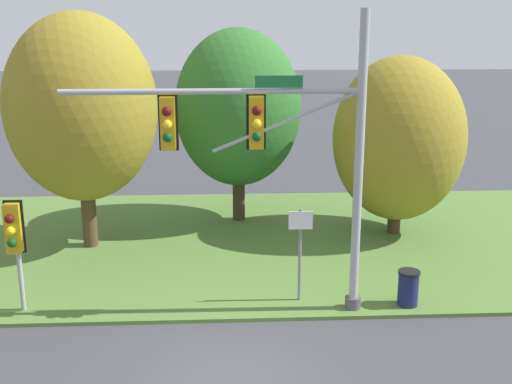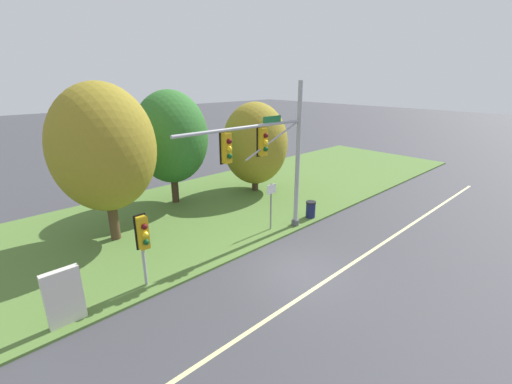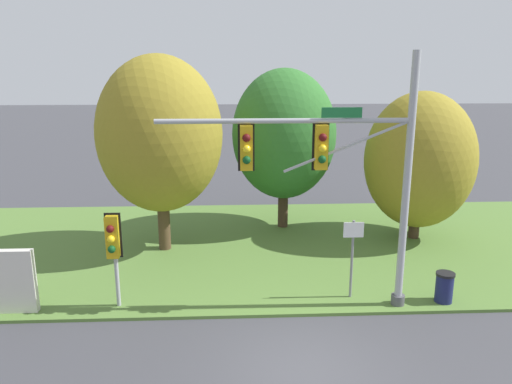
# 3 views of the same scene
# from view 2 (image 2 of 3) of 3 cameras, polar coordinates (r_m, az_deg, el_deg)

# --- Properties ---
(ground_plane) EXTENTS (160.00, 160.00, 0.00)m
(ground_plane) POSITION_cam_2_polar(r_m,az_deg,el_deg) (14.61, 7.29, -12.85)
(ground_plane) COLOR #3D3D42
(lane_stripe) EXTENTS (36.00, 0.16, 0.01)m
(lane_stripe) POSITION_cam_2_polar(r_m,az_deg,el_deg) (14.01, 11.20, -14.56)
(lane_stripe) COLOR beige
(lane_stripe) RESTS_ON ground
(grass_verge) EXTENTS (48.00, 11.50, 0.10)m
(grass_verge) POSITION_cam_2_polar(r_m,az_deg,el_deg) (20.20, -11.08, -3.65)
(grass_verge) COLOR #517533
(grass_verge) RESTS_ON ground
(traffic_signal_mast) EXTENTS (7.17, 0.49, 7.35)m
(traffic_signal_mast) POSITION_cam_2_polar(r_m,az_deg,el_deg) (15.77, 2.62, 6.67)
(traffic_signal_mast) COLOR #9EA0A5
(traffic_signal_mast) RESTS_ON grass_verge
(pedestrian_signal_near_kerb) EXTENTS (0.46, 0.55, 2.89)m
(pedestrian_signal_near_kerb) POSITION_cam_2_polar(r_m,az_deg,el_deg) (12.99, -18.30, -7.07)
(pedestrian_signal_near_kerb) COLOR #9EA0A5
(pedestrian_signal_near_kerb) RESTS_ON grass_verge
(route_sign_post) EXTENTS (0.61, 0.08, 2.47)m
(route_sign_post) POSITION_cam_2_polar(r_m,az_deg,el_deg) (17.28, 2.53, -1.42)
(route_sign_post) COLOR slate
(route_sign_post) RESTS_ON grass_verge
(tree_nearest_road) EXTENTS (4.63, 4.63, 7.36)m
(tree_nearest_road) POSITION_cam_2_polar(r_m,az_deg,el_deg) (16.89, -24.09, 6.66)
(tree_nearest_road) COLOR #4C3823
(tree_nearest_road) RESTS_ON grass_verge
(tree_left_of_mast) EXTENTS (4.40, 4.40, 6.83)m
(tree_left_of_mast) POSITION_cam_2_polar(r_m,az_deg,el_deg) (21.22, -14.00, 8.82)
(tree_left_of_mast) COLOR #423021
(tree_left_of_mast) RESTS_ON grass_verge
(tree_behind_signpost) EXTENTS (4.36, 4.36, 5.98)m
(tree_behind_signpost) POSITION_cam_2_polar(r_m,az_deg,el_deg) (23.10, -0.16, 8.05)
(tree_behind_signpost) COLOR #423021
(tree_behind_signpost) RESTS_ON grass_verge
(info_kiosk) EXTENTS (1.10, 0.24, 1.90)m
(info_kiosk) POSITION_cam_2_polar(r_m,az_deg,el_deg) (12.72, -29.38, -15.04)
(info_kiosk) COLOR beige
(info_kiosk) RESTS_ON grass_verge
(trash_bin) EXTENTS (0.56, 0.56, 0.93)m
(trash_bin) POSITION_cam_2_polar(r_m,az_deg,el_deg) (19.36, 9.09, -2.87)
(trash_bin) COLOR #191E4C
(trash_bin) RESTS_ON grass_verge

